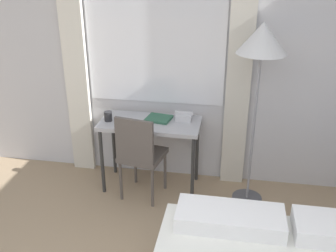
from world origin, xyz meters
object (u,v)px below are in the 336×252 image
Objects in this scene: desk at (150,129)px; mug at (108,116)px; book at (159,118)px; telephone at (184,117)px; desk_chair at (140,152)px; standing_lamp at (262,49)px.

mug reaches higher than desk.
desk is 3.66× the size of book.
desk_chair is at bearing -139.21° from telephone.
standing_lamp is at bearing -1.80° from mug.
desk is 5.56× the size of telephone.
mug is (-0.49, -0.12, 0.04)m from book.
desk is 0.57× the size of standing_lamp.
desk_chair is 3.33× the size of book.
telephone is at bearing 51.52° from desk_chair.
desk_chair is 9.24× the size of mug.
standing_lamp is 17.97× the size of mug.
standing_lamp is (1.06, 0.14, 1.02)m from desk_chair.
telephone is 0.25m from book.
desk is 1.34m from standing_lamp.
desk is at bearing -138.52° from book.
desk is at bearing 87.22° from desk_chair.
telephone is at bearing 164.38° from standing_lamp.
standing_lamp is 9.81× the size of telephone.
book is at bearing 41.48° from desk.
desk is 0.36m from telephone.
desk is 1.10× the size of desk_chair.
standing_lamp reaches higher than book.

